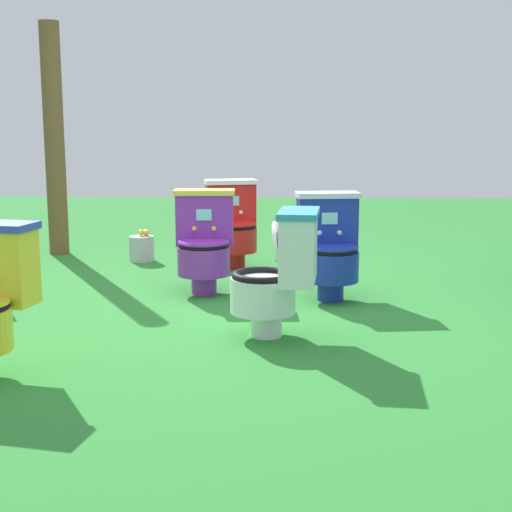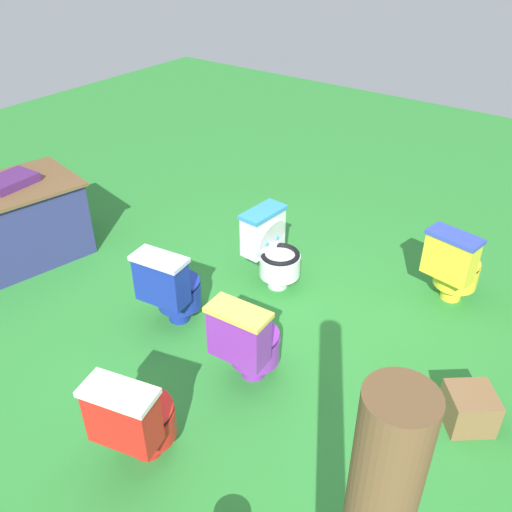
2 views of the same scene
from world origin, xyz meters
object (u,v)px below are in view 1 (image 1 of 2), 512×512
at_px(toilet_blue, 329,245).
at_px(toilet_purple, 204,241).
at_px(wooden_post, 54,140).
at_px(lemon_bucket, 142,248).
at_px(toilet_white, 279,272).
at_px(toilet_red, 233,223).

height_order(toilet_blue, toilet_purple, same).
bearing_deg(toilet_purple, toilet_blue, 166.74).
height_order(toilet_purple, wooden_post, wooden_post).
bearing_deg(lemon_bucket, wooden_post, -110.92).
bearing_deg(toilet_white, lemon_bucket, 33.39).
bearing_deg(lemon_bucket, toilet_white, 29.32).
height_order(wooden_post, lemon_bucket, wooden_post).
relative_size(toilet_purple, wooden_post, 0.35).
xyz_separation_m(toilet_purple, wooden_post, (-1.47, -1.55, 0.67)).
bearing_deg(toilet_white, wooden_post, 43.38).
height_order(toilet_purple, toilet_red, same).
distance_m(toilet_purple, toilet_red, 0.96).
relative_size(toilet_blue, lemon_bucket, 2.63).
height_order(toilet_white, lemon_bucket, toilet_white).
height_order(toilet_blue, toilet_red, same).
relative_size(wooden_post, lemon_bucket, 7.56).
height_order(toilet_red, wooden_post, wooden_post).
bearing_deg(wooden_post, toilet_red, 72.87).
bearing_deg(wooden_post, toilet_blue, 56.38).
xyz_separation_m(toilet_blue, lemon_bucket, (-1.29, -1.59, -0.25)).
relative_size(toilet_blue, toilet_purple, 1.00).
height_order(toilet_white, toilet_blue, same).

